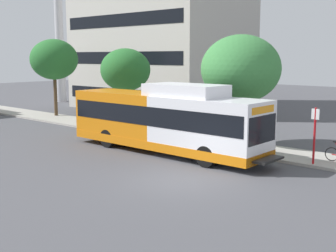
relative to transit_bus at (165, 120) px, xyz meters
name	(u,v)px	position (x,y,z in m)	size (l,w,h in m)	color
ground_plane	(63,153)	(-3.61, 3.96, -1.70)	(120.00, 120.00, 0.00)	#4C4C51
sidewalk_curb	(178,138)	(3.39, 1.96, -1.63)	(3.00, 56.00, 0.14)	#A8A399
transit_bus	(165,120)	(0.00, 0.00, 0.00)	(2.58, 12.25, 3.65)	white
bus_stop_sign_pole	(315,131)	(2.19, -7.16, -0.05)	(0.10, 0.36, 2.60)	red
street_tree_near_stop	(241,69)	(4.19, -1.92, 2.62)	(4.44, 4.44, 6.08)	#4C3823
street_tree_mid_block	(125,70)	(4.12, 7.35, 2.38)	(3.47, 3.47, 5.44)	#4C3823
street_tree_far_block	(54,60)	(4.21, 15.95, 3.06)	(3.88, 3.88, 6.29)	#4C3823
lattice_comm_tower	(59,17)	(12.10, 26.36, 7.58)	(1.10, 1.10, 27.98)	#B7B7BC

